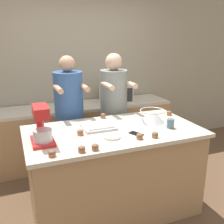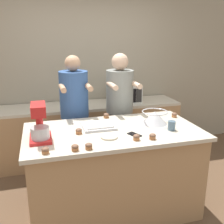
% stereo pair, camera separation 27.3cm
% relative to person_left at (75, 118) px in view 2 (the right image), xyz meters
% --- Properties ---
extents(ground_plane, '(16.00, 16.00, 0.00)m').
position_rel_person_left_xyz_m(ground_plane, '(0.30, -0.75, -0.88)').
color(ground_plane, brown).
extents(back_wall, '(10.00, 0.06, 2.70)m').
position_rel_person_left_xyz_m(back_wall, '(0.30, 0.95, 0.47)').
color(back_wall, gray).
rests_on(back_wall, ground_plane).
extents(island_counter, '(1.82, 0.97, 0.96)m').
position_rel_person_left_xyz_m(island_counter, '(0.30, -0.75, -0.40)').
color(island_counter, '#A87F56').
rests_on(island_counter, ground_plane).
extents(back_counter, '(2.80, 0.60, 0.89)m').
position_rel_person_left_xyz_m(back_counter, '(0.30, 0.60, -0.43)').
color(back_counter, '#A87F56').
rests_on(back_counter, ground_plane).
extents(person_left, '(0.37, 0.52, 1.68)m').
position_rel_person_left_xyz_m(person_left, '(0.00, 0.00, 0.00)').
color(person_left, '#232328').
rests_on(person_left, ground_plane).
extents(person_right, '(0.37, 0.52, 1.69)m').
position_rel_person_left_xyz_m(person_right, '(0.60, -0.00, 0.01)').
color(person_right, brown).
rests_on(person_right, ground_plane).
extents(stand_mixer, '(0.20, 0.30, 0.35)m').
position_rel_person_left_xyz_m(stand_mixer, '(-0.43, -0.83, 0.24)').
color(stand_mixer, red).
rests_on(stand_mixer, island_counter).
extents(mixing_bowl, '(0.29, 0.29, 0.14)m').
position_rel_person_left_xyz_m(mixing_bowl, '(0.80, -0.68, 0.16)').
color(mixing_bowl, '#BCBCC1').
rests_on(mixing_bowl, island_counter).
extents(baking_tray, '(0.34, 0.30, 0.04)m').
position_rel_person_left_xyz_m(baking_tray, '(0.17, -0.64, 0.10)').
color(baking_tray, '#BCBCC1').
rests_on(baking_tray, island_counter).
extents(microwave_oven, '(0.44, 0.35, 0.27)m').
position_rel_person_left_xyz_m(microwave_oven, '(0.88, 0.60, 0.14)').
color(microwave_oven, silver).
rests_on(microwave_oven, back_counter).
extents(cell_phone, '(0.12, 0.16, 0.01)m').
position_rel_person_left_xyz_m(cell_phone, '(0.46, -0.95, 0.09)').
color(cell_phone, black).
rests_on(cell_phone, island_counter).
extents(drinking_glass, '(0.08, 0.08, 0.10)m').
position_rel_person_left_xyz_m(drinking_glass, '(0.88, -0.92, 0.13)').
color(drinking_glass, slate).
rests_on(drinking_glass, island_counter).
extents(small_plate, '(0.16, 0.16, 0.02)m').
position_rel_person_left_xyz_m(small_plate, '(0.20, -0.95, 0.09)').
color(small_plate, beige).
rests_on(small_plate, island_counter).
extents(cupcake_0, '(0.06, 0.06, 0.06)m').
position_rel_person_left_xyz_m(cupcake_0, '(-0.40, -1.15, 0.11)').
color(cupcake_0, '#9E6038').
rests_on(cupcake_0, island_counter).
extents(cupcake_1, '(0.06, 0.06, 0.06)m').
position_rel_person_left_xyz_m(cupcake_1, '(0.59, -1.10, 0.11)').
color(cupcake_1, '#9E6038').
rests_on(cupcake_1, island_counter).
extents(cupcake_2, '(0.06, 0.06, 0.06)m').
position_rel_person_left_xyz_m(cupcake_2, '(-0.06, -0.77, 0.11)').
color(cupcake_2, '#9E6038').
rests_on(cupcake_2, island_counter).
extents(cupcake_3, '(0.06, 0.06, 0.06)m').
position_rel_person_left_xyz_m(cupcake_3, '(0.44, -1.08, 0.11)').
color(cupcake_3, '#9E6038').
rests_on(cupcake_3, island_counter).
extents(cupcake_4, '(0.06, 0.06, 0.06)m').
position_rel_person_left_xyz_m(cupcake_4, '(1.13, -0.53, 0.11)').
color(cupcake_4, '#9E6038').
rests_on(cupcake_4, island_counter).
extents(cupcake_5, '(0.06, 0.06, 0.06)m').
position_rel_person_left_xyz_m(cupcake_5, '(0.33, -0.34, 0.11)').
color(cupcake_5, '#9E6038').
rests_on(cupcake_5, island_counter).
extents(cupcake_6, '(0.06, 0.06, 0.06)m').
position_rel_person_left_xyz_m(cupcake_6, '(-0.03, -1.16, 0.11)').
color(cupcake_6, '#9E6038').
rests_on(cupcake_6, island_counter).
extents(cupcake_7, '(0.06, 0.06, 0.06)m').
position_rel_person_left_xyz_m(cupcake_7, '(-0.15, -1.16, 0.11)').
color(cupcake_7, '#9E6038').
rests_on(cupcake_7, island_counter).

